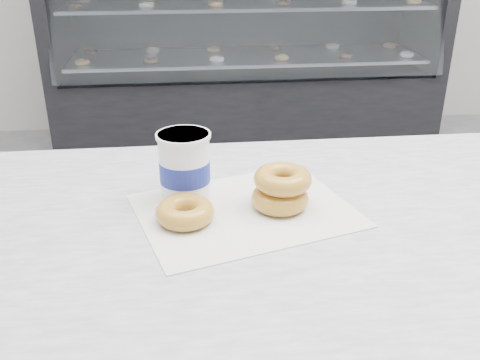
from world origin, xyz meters
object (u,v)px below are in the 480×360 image
object	(u,v)px
display_case	(246,70)
donut_stack	(281,189)
coffee_cup	(185,167)
donut_single	(185,212)

from	to	relation	value
display_case	donut_stack	world-z (taller)	display_case
display_case	coffee_cup	bearing A→B (deg)	-99.11
display_case	coffee_cup	world-z (taller)	display_case
donut_stack	donut_single	bearing A→B (deg)	-168.77
display_case	donut_single	world-z (taller)	display_case
coffee_cup	display_case	bearing A→B (deg)	66.70
display_case	coffee_cup	distance (m)	2.68
display_case	donut_single	distance (m)	2.74
donut_stack	coffee_cup	xyz separation A→B (m)	(-0.16, 0.05, 0.03)
donut_single	coffee_cup	size ratio (longest dim) A/B	0.77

